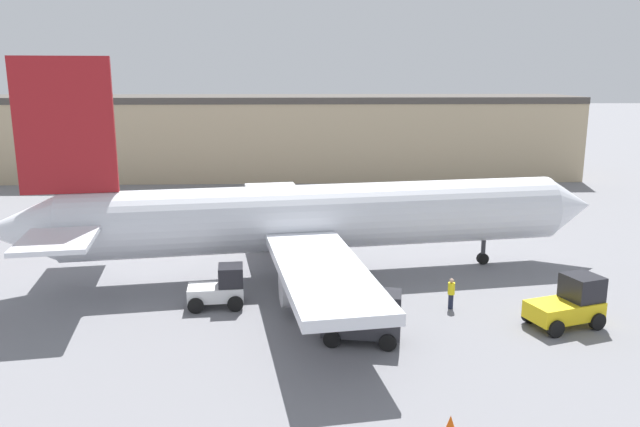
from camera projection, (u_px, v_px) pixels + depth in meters
ground_plane at (320, 274)px, 37.22m from camera, size 400.00×400.00×0.00m
terminal_building at (192, 137)px, 70.50m from camera, size 86.05×10.25×9.13m
airplane at (303, 218)px, 36.26m from camera, size 36.21×28.85×12.59m
ground_crew_worker at (451, 293)px, 31.58m from camera, size 0.35×0.35×1.61m
baggage_tug at (221, 288)px, 31.89m from camera, size 2.95×2.11×2.15m
belt_loader_truck at (368, 318)px, 27.67m from camera, size 3.71×2.47×2.34m
pushback_tug at (570, 303)px, 29.44m from camera, size 3.83×2.98×2.41m
safety_cone_near at (451, 423)px, 20.94m from camera, size 0.36×0.36×0.55m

